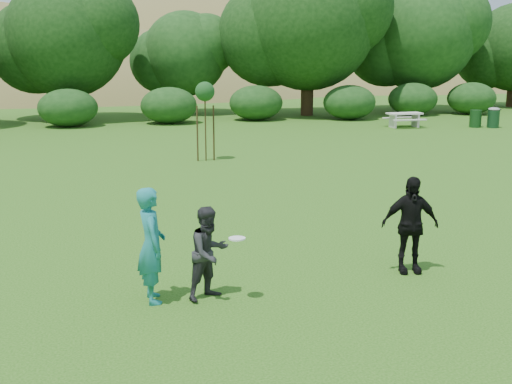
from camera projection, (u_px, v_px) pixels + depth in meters
ground at (303, 295)px, 10.57m from camera, size 120.00×120.00×0.00m
player_teal at (151, 245)px, 10.15m from camera, size 0.49×0.71×1.87m
player_grey at (209, 253)px, 10.30m from camera, size 0.93×0.87×1.53m
player_black at (410, 225)px, 11.51m from camera, size 1.10×0.61×1.77m
trash_can_near at (475, 119)px, 33.32m from camera, size 0.60×0.60×0.90m
frisbee at (237, 238)px, 10.09m from camera, size 0.27×0.27×0.03m
sapling at (205, 94)px, 22.86m from camera, size 0.70×0.70×2.85m
picnic_table at (404, 117)px, 33.29m from camera, size 1.80×1.48×0.76m
trash_can_lidded at (493, 117)px, 33.15m from camera, size 0.60×0.60×1.05m
hillside at (111, 184)px, 77.54m from camera, size 150.00×72.00×52.00m
tree_row at (195, 34)px, 37.37m from camera, size 53.92×10.38×9.62m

